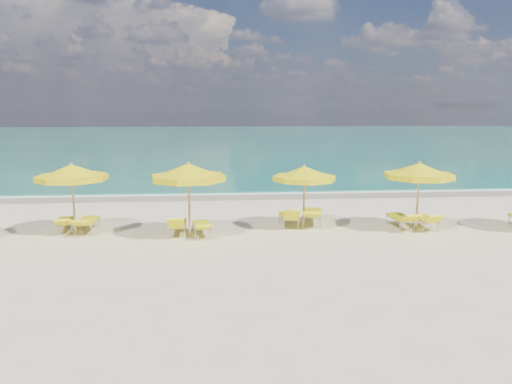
{
  "coord_description": "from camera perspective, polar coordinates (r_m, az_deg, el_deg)",
  "views": [
    {
      "loc": [
        -1.56,
        -16.93,
        4.41
      ],
      "look_at": [
        0.0,
        1.5,
        1.2
      ],
      "focal_mm": 35.0,
      "sensor_mm": 36.0,
      "label": 1
    }
  ],
  "objects": [
    {
      "name": "lounger_5_right",
      "position": [
        19.21,
        18.87,
        -3.34
      ],
      "size": [
        0.68,
        1.71,
        0.72
      ],
      "rotation": [
        0.0,
        0.0,
        -0.08
      ],
      "color": "#A5A8AD",
      "rests_on": "ground"
    },
    {
      "name": "ocean",
      "position": [
        65.1,
        -3.47,
        5.94
      ],
      "size": [
        120.0,
        80.0,
        0.3
      ],
      "primitive_type": "cube",
      "color": "#126650",
      "rests_on": "ground"
    },
    {
      "name": "lounger_3_right",
      "position": [
        17.34,
        -6.24,
        -4.25
      ],
      "size": [
        0.74,
        1.81,
        0.63
      ],
      "rotation": [
        0.0,
        0.0,
        0.11
      ],
      "color": "#A5A8AD",
      "rests_on": "ground"
    },
    {
      "name": "lounger_3_left",
      "position": [
        17.53,
        -8.96,
        -4.11
      ],
      "size": [
        0.63,
        1.73,
        0.81
      ],
      "rotation": [
        0.0,
        0.0,
        0.02
      ],
      "color": "#A5A8AD",
      "rests_on": "ground"
    },
    {
      "name": "umbrella_5",
      "position": [
        18.56,
        18.15,
        2.25
      ],
      "size": [
        2.91,
        2.91,
        2.48
      ],
      "rotation": [
        0.0,
        0.0,
        0.21
      ],
      "color": "tan",
      "rests_on": "ground"
    },
    {
      "name": "whitecap_far",
      "position": [
        42.27,
        8.28,
        3.75
      ],
      "size": [
        18.0,
        0.3,
        0.05
      ],
      "primitive_type": "cube",
      "color": "white",
      "rests_on": "ground"
    },
    {
      "name": "lounger_2_right",
      "position": [
        18.67,
        -18.73,
        -3.65
      ],
      "size": [
        0.64,
        1.89,
        0.69
      ],
      "rotation": [
        0.0,
        0.0,
        0.01
      ],
      "color": "#A5A8AD",
      "rests_on": "ground"
    },
    {
      "name": "foam_line",
      "position": [
        25.56,
        -1.27,
        -0.09
      ],
      "size": [
        120.0,
        1.2,
        0.03
      ],
      "primitive_type": "cube",
      "color": "white",
      "rests_on": "ground"
    },
    {
      "name": "lounger_4_right",
      "position": [
        18.95,
        6.46,
        -2.92
      ],
      "size": [
        1.06,
        2.17,
        0.75
      ],
      "rotation": [
        0.0,
        0.0,
        -0.2
      ],
      "color": "#A5A8AD",
      "rests_on": "ground"
    },
    {
      "name": "umbrella_2",
      "position": [
        18.29,
        -20.31,
        2.04
      ],
      "size": [
        3.17,
        3.17,
        2.49
      ],
      "rotation": [
        0.0,
        0.0,
        0.36
      ],
      "color": "tan",
      "rests_on": "ground"
    },
    {
      "name": "wet_sand_band",
      "position": [
        24.78,
        -1.15,
        -0.41
      ],
      "size": [
        120.0,
        2.6,
        0.01
      ],
      "primitive_type": "cube",
      "color": "tan",
      "rests_on": "ground"
    },
    {
      "name": "lounger_5_left",
      "position": [
        19.02,
        16.23,
        -3.29
      ],
      "size": [
        0.69,
        1.85,
        0.74
      ],
      "rotation": [
        0.0,
        0.0,
        0.05
      ],
      "color": "#A5A8AD",
      "rests_on": "ground"
    },
    {
      "name": "lounger_4_left",
      "position": [
        18.55,
        3.74,
        -3.24
      ],
      "size": [
        0.6,
        1.68,
        0.83
      ],
      "rotation": [
        0.0,
        0.0,
        0.0
      ],
      "color": "#A5A8AD",
      "rests_on": "ground"
    },
    {
      "name": "umbrella_4",
      "position": [
        17.98,
        5.55,
        2.05
      ],
      "size": [
        2.33,
        2.33,
        2.33
      ],
      "rotation": [
        0.0,
        0.0,
        0.01
      ],
      "color": "tan",
      "rests_on": "ground"
    },
    {
      "name": "whitecap_near",
      "position": [
        34.51,
        -12.2,
        2.28
      ],
      "size": [
        14.0,
        0.36,
        0.05
      ],
      "primitive_type": "cube",
      "color": "white",
      "rests_on": "ground"
    },
    {
      "name": "lounger_2_left",
      "position": [
        19.06,
        -20.94,
        -3.57
      ],
      "size": [
        0.86,
        1.78,
        0.67
      ],
      "rotation": [
        0.0,
        0.0,
        0.19
      ],
      "color": "#A5A8AD",
      "rests_on": "ground"
    },
    {
      "name": "ground_plane",
      "position": [
        17.57,
        0.41,
        -4.7
      ],
      "size": [
        120.0,
        120.0,
        0.0
      ],
      "primitive_type": "plane",
      "color": "beige"
    },
    {
      "name": "umbrella_3",
      "position": [
        16.8,
        -7.72,
        2.18
      ],
      "size": [
        3.05,
        3.05,
        2.58
      ],
      "rotation": [
        0.0,
        0.0,
        -0.23
      ],
      "color": "tan",
      "rests_on": "ground"
    }
  ]
}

